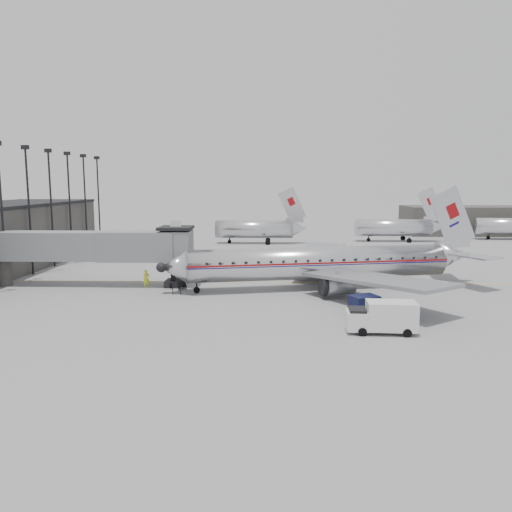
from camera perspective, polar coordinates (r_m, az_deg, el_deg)
The scene contains 11 objects.
ground at distance 49.34m, azimuth 0.47°, elevation -4.40°, with size 160.00×160.00×0.00m, color slate.
hangar at distance 116.98m, azimuth 23.84°, elevation 3.75°, with size 30.00×12.00×6.00m, color #383633.
apron_line at distance 55.23m, azimuth 3.73°, elevation -3.04°, with size 0.15×60.00×0.01m, color gold.
jet_bridge at distance 55.13m, azimuth -17.02°, elevation 0.98°, with size 21.00×6.20×7.10m.
floodlight_masts at distance 67.49m, azimuth -23.41°, elevation 5.51°, with size 0.90×42.25×15.25m.
distant_aircraft_near at distance 90.53m, azimuth -0.09°, elevation 3.16°, with size 16.39×3.20×10.26m.
distant_aircraft_mid at distance 97.27m, azimuth 15.51°, elevation 3.22°, with size 16.39×3.20×10.26m.
airliner at distance 52.21m, azimuth 7.88°, elevation -0.77°, with size 33.49×30.72×10.71m.
service_van at distance 37.73m, azimuth 14.22°, elevation -6.72°, with size 5.10×2.20×2.36m.
baggage_cart_navy at distance 41.99m, azimuth 12.25°, elevation -5.54°, with size 2.75×2.47×1.77m.
ramp_worker at distance 53.59m, azimuth -12.41°, elevation -2.55°, with size 0.68×0.45×1.88m, color #DEEE1C.
Camera 1 is at (1.03, -48.12, 10.87)m, focal length 35.00 mm.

